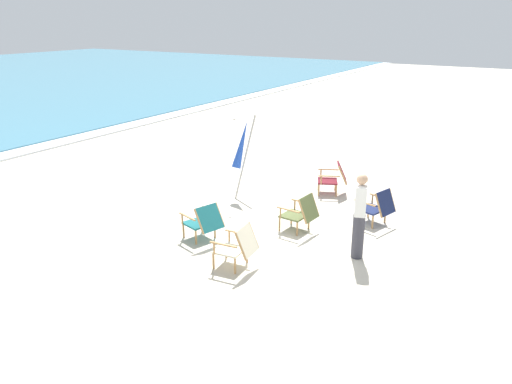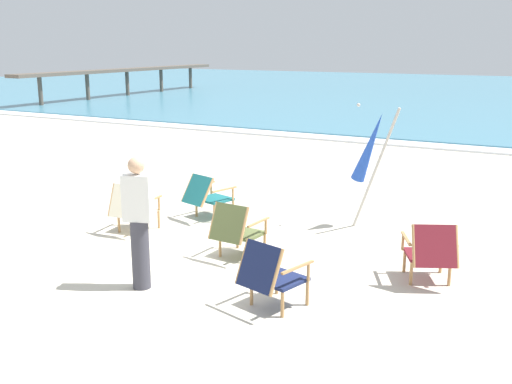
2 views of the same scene
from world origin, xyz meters
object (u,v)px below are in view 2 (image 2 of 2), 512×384
at_px(umbrella_furled_blue, 370,148).
at_px(person_near_chairs, 139,222).
at_px(beach_chair_back_left, 431,251).
at_px(beach_chair_front_left, 270,273).
at_px(beach_chair_mid_center, 236,229).
at_px(beach_chair_far_center, 133,207).
at_px(beach_chair_back_right, 207,195).

xyz_separation_m(umbrella_furled_blue, person_near_chairs, (-1.66, -3.64, -0.47)).
distance_m(beach_chair_back_left, beach_chair_front_left, 2.13).
height_order(beach_chair_mid_center, beach_chair_far_center, same).
relative_size(beach_chair_back_left, beach_chair_far_center, 1.11).
bearing_deg(umbrella_furled_blue, beach_chair_front_left, -89.93).
relative_size(beach_chair_mid_center, beach_chair_far_center, 1.00).
bearing_deg(beach_chair_back_right, beach_chair_front_left, -46.21).
bearing_deg(beach_chair_front_left, umbrella_furled_blue, 90.07).
bearing_deg(beach_chair_back_right, umbrella_furled_blue, 16.58).
distance_m(beach_chair_mid_center, umbrella_furled_blue, 2.64).
relative_size(beach_chair_back_right, umbrella_furled_blue, 0.45).
distance_m(beach_chair_far_center, person_near_chairs, 2.27).
distance_m(umbrella_furled_blue, person_near_chairs, 4.03).
xyz_separation_m(beach_chair_far_center, umbrella_furled_blue, (3.16, 1.97, 0.88)).
relative_size(beach_chair_back_left, beach_chair_front_left, 1.08).
relative_size(beach_chair_back_left, person_near_chairs, 0.55).
xyz_separation_m(beach_chair_back_right, beach_chair_back_left, (3.97, -1.08, 0.01)).
height_order(beach_chair_back_left, beach_chair_front_left, beach_chair_front_left).
relative_size(beach_chair_mid_center, umbrella_furled_blue, 0.40).
distance_m(beach_chair_mid_center, person_near_chairs, 1.57).
bearing_deg(beach_chair_back_right, beach_chair_far_center, -116.28).
bearing_deg(person_near_chairs, beach_chair_mid_center, 70.39).
height_order(beach_chair_mid_center, person_near_chairs, person_near_chairs).
distance_m(beach_chair_back_right, beach_chair_back_left, 4.12).
xyz_separation_m(beach_chair_mid_center, person_near_chairs, (-0.51, -1.43, 0.41)).
height_order(beach_chair_mid_center, umbrella_furled_blue, umbrella_furled_blue).
xyz_separation_m(beach_chair_front_left, person_near_chairs, (-1.67, -0.19, 0.41)).
bearing_deg(beach_chair_front_left, person_near_chairs, -173.41).
xyz_separation_m(beach_chair_far_center, beach_chair_front_left, (3.16, -1.47, 0.00)).
bearing_deg(umbrella_furled_blue, person_near_chairs, -114.61).
bearing_deg(beach_chair_back_left, person_near_chairs, -149.76).
distance_m(beach_chair_back_right, beach_chair_mid_center, 2.02).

